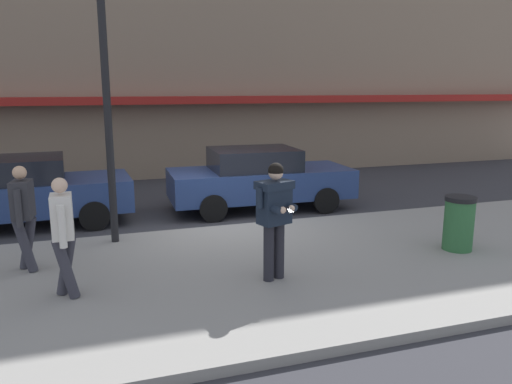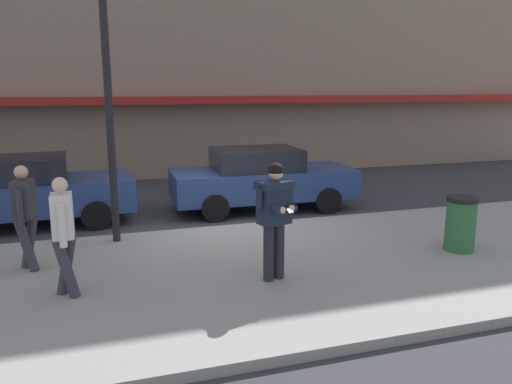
{
  "view_description": "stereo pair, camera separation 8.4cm",
  "coord_description": "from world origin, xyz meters",
  "views": [
    {
      "loc": [
        -2.58,
        -10.14,
        3.03
      ],
      "look_at": [
        -0.31,
        -3.23,
        1.49
      ],
      "focal_mm": 35.0,
      "sensor_mm": 36.0,
      "label": 1
    },
    {
      "loc": [
        -2.5,
        -10.17,
        3.03
      ],
      "look_at": [
        -0.31,
        -3.23,
        1.49
      ],
      "focal_mm": 35.0,
      "sensor_mm": 36.0,
      "label": 2
    }
  ],
  "objects": [
    {
      "name": "trash_bin",
      "position": [
        3.57,
        -3.08,
        0.63
      ],
      "size": [
        0.55,
        0.55,
        0.98
      ],
      "color": "#2D6638",
      "rests_on": "sidewalk"
    },
    {
      "name": "parked_sedan_mid",
      "position": [
        1.31,
        1.46,
        0.79
      ],
      "size": [
        4.55,
        2.03,
        1.54
      ],
      "color": "navy",
      "rests_on": "ground"
    },
    {
      "name": "parked_sedan_near",
      "position": [
        -4.13,
        1.57,
        0.79
      ],
      "size": [
        4.58,
        2.09,
        1.54
      ],
      "color": "navy",
      "rests_on": "ground"
    },
    {
      "name": "curb_paint_line",
      "position": [
        1.0,
        0.05,
        0.0
      ],
      "size": [
        28.0,
        0.12,
        0.01
      ],
      "primitive_type": "cube",
      "color": "silver",
      "rests_on": "ground"
    },
    {
      "name": "pedestrian_in_light_coat",
      "position": [
        -3.05,
        -3.07,
        1.11
      ],
      "size": [
        0.33,
        0.6,
        1.7
      ],
      "color": "#33333D",
      "rests_on": "sidewalk"
    },
    {
      "name": "ground_plane",
      "position": [
        0.0,
        0.0,
        0.0
      ],
      "size": [
        80.0,
        80.0,
        0.0
      ],
      "primitive_type": "plane",
      "color": "#333338"
    },
    {
      "name": "man_texting_on_phone",
      "position": [
        -0.07,
        -3.38,
        1.25
      ],
      "size": [
        0.62,
        0.64,
        1.81
      ],
      "color": "#23232B",
      "rests_on": "sidewalk"
    },
    {
      "name": "street_lamp_post",
      "position": [
        -2.29,
        -0.65,
        3.14
      ],
      "size": [
        0.36,
        0.36,
        4.88
      ],
      "color": "black",
      "rests_on": "sidewalk"
    },
    {
      "name": "pedestrian_with_bag",
      "position": [
        -3.69,
        -1.77,
        1.11
      ],
      "size": [
        0.36,
        0.72,
        1.7
      ],
      "color": "#33333D",
      "rests_on": "sidewalk"
    },
    {
      "name": "sidewalk",
      "position": [
        1.0,
        -2.85,
        0.07
      ],
      "size": [
        32.0,
        5.3,
        0.14
      ],
      "primitive_type": "cube",
      "color": "gray",
      "rests_on": "ground"
    }
  ]
}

